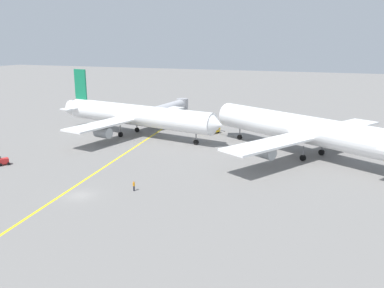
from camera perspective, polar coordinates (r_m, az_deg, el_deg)
name	(u,v)px	position (r m, az deg, el deg)	size (l,w,h in m)	color
ground_plane	(80,196)	(69.63, -15.45, -6.98)	(600.00, 600.00, 0.00)	slate
taxiway_stripe	(93,174)	(79.65, -13.71, -4.17)	(0.50, 120.00, 0.01)	yellow
airliner_at_gate_left	(136,115)	(108.88, -7.81, 3.99)	(50.72, 42.61, 16.89)	white
airliner_being_pushed	(303,129)	(92.16, 15.28, 2.00)	(47.61, 45.11, 17.17)	white
pushback_tug	(209,127)	(113.27, 2.43, 2.33)	(8.58, 5.65, 3.03)	gold
gse_gpu_cart_small	(4,161)	(91.48, -24.89, -2.21)	(2.54, 2.64, 1.90)	red
ground_crew_wing_walker_right	(134,186)	(69.54, -8.16, -5.81)	(0.36, 0.50, 1.75)	black
jet_bridge	(171,107)	(128.95, -2.96, 5.16)	(4.74, 22.46, 6.11)	#B7B7BC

